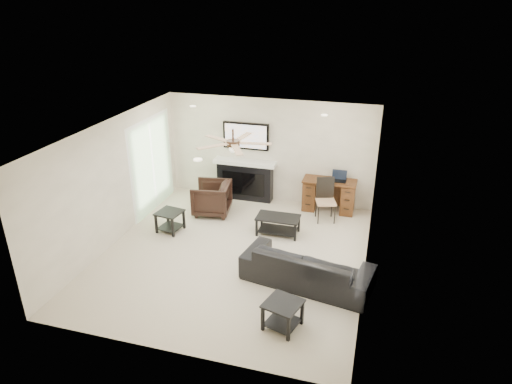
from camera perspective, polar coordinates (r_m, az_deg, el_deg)
room_shell at (r=8.28m, az=-1.62°, el=2.26°), size 5.50×5.54×2.52m
sofa at (r=8.09m, az=6.41°, el=-9.27°), size 2.38×1.27×0.66m
armchair at (r=10.51m, az=-5.57°, el=-0.76°), size 0.94×0.92×0.75m
coffee_table at (r=9.66m, az=2.76°, el=-4.17°), size 0.90×0.50×0.40m
end_table_near at (r=7.17m, az=3.35°, el=-15.08°), size 0.64×0.64×0.45m
end_table_left at (r=9.93m, az=-10.68°, el=-3.61°), size 0.57×0.57×0.45m
fireplace_unit at (r=10.99m, az=-1.42°, el=3.72°), size 1.52×0.34×1.91m
desk at (r=10.74m, az=9.10°, el=-0.38°), size 1.22×0.56×0.76m
desk_chair at (r=10.20m, az=8.73°, el=-1.06°), size 0.53×0.55×0.97m
laptop at (r=10.51m, az=10.34°, el=1.91°), size 0.33×0.24×0.23m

